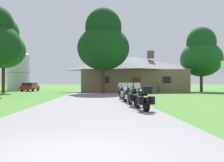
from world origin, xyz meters
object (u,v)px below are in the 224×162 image
tree_by_lodge_front (103,42)px  metal_silo_distant (18,70)px  tree_left_far (3,45)px  parked_red_suv_far_left (30,87)px  motorcycle_black_nearest_to_camera (143,99)px  motorcycle_blue_fourth_in_row (125,93)px  tree_right_of_lodge (201,54)px  bystander_olive_shirt_near_lodge (159,86)px  motorcycle_silver_third_in_row (128,94)px  motorcycle_silver_farthest_in_row (122,92)px  motorcycle_green_second_in_row (134,96)px

tree_by_lodge_front → metal_silo_distant: bearing=136.4°
tree_left_far → parked_red_suv_far_left: size_ratio=2.20×
motorcycle_black_nearest_to_camera → tree_left_far: bearing=116.0°
tree_left_far → parked_red_suv_far_left: 9.71m
parked_red_suv_far_left → metal_silo_distant: bearing=129.8°
motorcycle_blue_fourth_in_row → parked_red_suv_far_left: 27.44m
tree_by_lodge_front → tree_right_of_lodge: 16.48m
metal_silo_distant → tree_right_of_lodge: bearing=-14.8°
parked_red_suv_far_left → bystander_olive_shirt_near_lodge: bearing=-23.8°
motorcycle_silver_third_in_row → tree_right_of_lodge: (13.72, 22.12, 5.20)m
motorcycle_black_nearest_to_camera → tree_right_of_lodge: bearing=55.9°
motorcycle_black_nearest_to_camera → tree_by_lodge_front: bearing=87.3°
motorcycle_silver_third_in_row → metal_silo_distant: metal_silo_distant is taller
motorcycle_silver_farthest_in_row → metal_silo_distant: (-16.58, 25.76, 3.09)m
motorcycle_blue_fourth_in_row → parked_red_suv_far_left: bearing=119.5°
tree_right_of_lodge → motorcycle_silver_farthest_in_row: bearing=-127.7°
motorcycle_silver_farthest_in_row → tree_right_of_lodge: size_ratio=0.21×
motorcycle_green_second_in_row → bystander_olive_shirt_near_lodge: (5.72, 19.00, 0.32)m
tree_left_far → tree_by_lodge_front: bearing=-10.5°
bystander_olive_shirt_near_lodge → tree_left_far: bearing=80.8°
motorcycle_silver_farthest_in_row → tree_right_of_lodge: 23.05m
tree_by_lodge_front → tree_right_of_lodge: (15.15, 6.44, -0.70)m
metal_silo_distant → parked_red_suv_far_left: metal_silo_distant is taller
motorcycle_silver_third_in_row → tree_right_of_lodge: 26.54m
bystander_olive_shirt_near_lodge → tree_by_lodge_front: size_ratio=0.15×
motorcycle_silver_farthest_in_row → tree_by_lodge_front: bearing=92.6°
motorcycle_silver_third_in_row → motorcycle_blue_fourth_in_row: size_ratio=1.00×
tree_by_lodge_front → metal_silo_distant: 21.12m
tree_by_lodge_front → metal_silo_distant: (-15.16, 14.43, -2.82)m
motorcycle_blue_fourth_in_row → tree_left_far: 22.70m
tree_left_far → tree_right_of_lodge: (28.46, 3.96, -0.64)m
motorcycle_green_second_in_row → parked_red_suv_far_left: parked_red_suv_far_left is taller
motorcycle_silver_third_in_row → motorcycle_black_nearest_to_camera: bearing=-94.6°
bystander_olive_shirt_near_lodge → tree_right_of_lodge: size_ratio=0.17×
tree_left_far → metal_silo_distant: 12.41m
motorcycle_silver_third_in_row → tree_by_lodge_front: tree_by_lodge_front is taller
motorcycle_black_nearest_to_camera → metal_silo_distant: metal_silo_distant is taller
motorcycle_blue_fourth_in_row → bystander_olive_shirt_near_lodge: bystander_olive_shirt_near_lodge is taller
tree_by_lodge_front → metal_silo_distant: tree_by_lodge_front is taller
motorcycle_silver_third_in_row → parked_red_suv_far_left: (-13.33, 25.90, 0.16)m
motorcycle_black_nearest_to_camera → tree_right_of_lodge: tree_right_of_lodge is taller
motorcycle_blue_fourth_in_row → tree_right_of_lodge: (13.71, 20.20, 5.21)m
bystander_olive_shirt_near_lodge → tree_right_of_lodge: 10.80m
tree_left_far → metal_silo_distant: size_ratio=1.39×
motorcycle_blue_fourth_in_row → metal_silo_distant: 32.85m
tree_by_lodge_front → parked_red_suv_far_left: bearing=139.3°
motorcycle_silver_third_in_row → metal_silo_distant: size_ratio=0.28×
motorcycle_black_nearest_to_camera → motorcycle_blue_fourth_in_row: bearing=84.4°
motorcycle_black_nearest_to_camera → bystander_olive_shirt_near_lodge: (5.60, 21.26, 0.32)m
motorcycle_green_second_in_row → motorcycle_silver_third_in_row: same height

